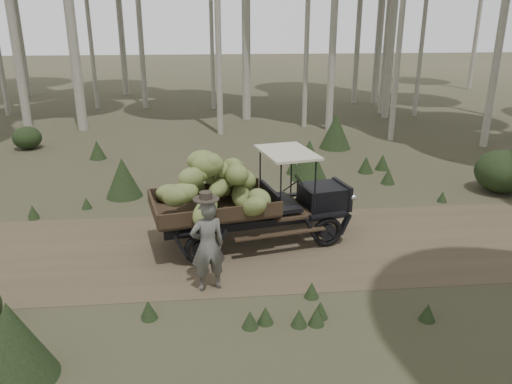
# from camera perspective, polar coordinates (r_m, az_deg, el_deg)

# --- Properties ---
(ground) EXTENTS (120.00, 120.00, 0.00)m
(ground) POSITION_cam_1_polar(r_m,az_deg,el_deg) (10.85, 0.85, -6.32)
(ground) COLOR #473D2B
(ground) RESTS_ON ground
(dirt_track) EXTENTS (70.00, 4.00, 0.01)m
(dirt_track) POSITION_cam_1_polar(r_m,az_deg,el_deg) (10.85, 0.85, -6.30)
(dirt_track) COLOR brown
(dirt_track) RESTS_ON ground
(banana_truck) EXTENTS (4.58, 2.64, 2.22)m
(banana_truck) POSITION_cam_1_polar(r_m,az_deg,el_deg) (10.51, -2.68, 0.40)
(banana_truck) COLOR black
(banana_truck) RESTS_ON ground
(farmer) EXTENTS (0.72, 0.57, 1.88)m
(farmer) POSITION_cam_1_polar(r_m,az_deg,el_deg) (8.94, -5.55, -6.00)
(farmer) COLOR #585650
(farmer) RESTS_ON ground
(undergrowth) EXTENTS (23.47, 22.27, 1.32)m
(undergrowth) POSITION_cam_1_polar(r_m,az_deg,el_deg) (9.35, 11.90, -7.50)
(undergrowth) COLOR #233319
(undergrowth) RESTS_ON ground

